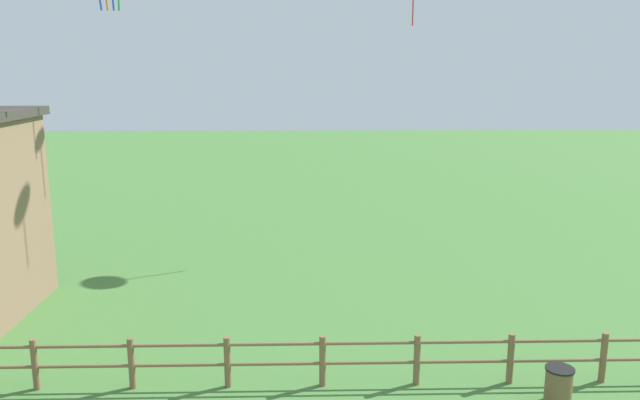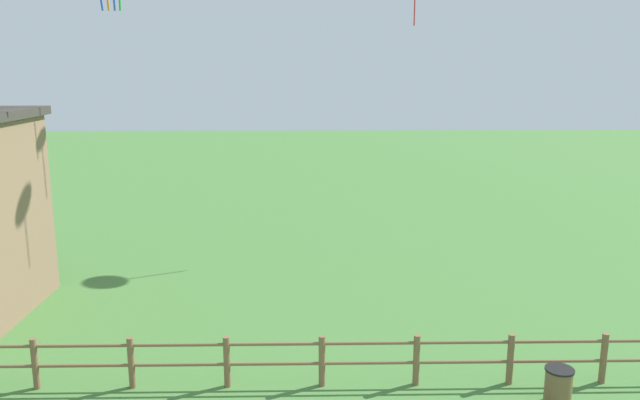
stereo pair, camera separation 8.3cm
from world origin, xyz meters
The scene contains 2 objects.
wooden_fence centered at (0.00, 5.53, 0.63)m, with size 19.96×0.14×1.11m.
trash_bin centered at (4.66, 4.69, 0.38)m, with size 0.57×0.57×0.76m.
Camera 1 is at (-0.37, -6.49, 6.56)m, focal length 35.00 mm.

